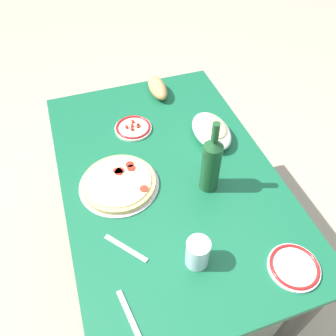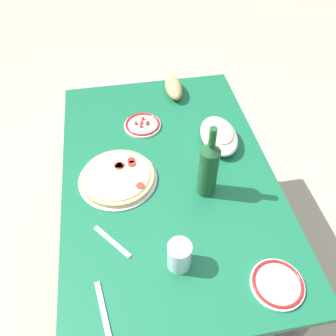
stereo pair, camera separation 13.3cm
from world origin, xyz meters
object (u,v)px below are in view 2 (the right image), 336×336
pepperoni_pizza (118,178)px  side_plate_far (143,125)px  baked_pasta_dish (219,135)px  water_glass (179,256)px  dining_table (168,194)px  bread_loaf (174,87)px  wine_bottle (209,168)px  side_plate_near (277,284)px

pepperoni_pizza → side_plate_far: bearing=-24.0°
baked_pasta_dish → water_glass: size_ratio=2.21×
pepperoni_pizza → side_plate_far: size_ratio=1.86×
dining_table → baked_pasta_dish: baked_pasta_dish is taller
baked_pasta_dish → water_glass: bearing=152.3°
bread_loaf → dining_table: bearing=167.1°
bread_loaf → side_plate_far: bearing=140.0°
pepperoni_pizza → dining_table: bearing=-89.1°
water_glass → wine_bottle: bearing=-29.7°
baked_pasta_dish → side_plate_near: (-0.64, -0.01, -0.03)m
pepperoni_pizza → water_glass: bearing=-156.7°
dining_table → side_plate_near: 0.58m
baked_pasta_dish → wine_bottle: 0.29m
wine_bottle → water_glass: wine_bottle is taller
pepperoni_pizza → wine_bottle: (-0.11, -0.32, 0.11)m
dining_table → pepperoni_pizza: 0.25m
baked_pasta_dish → wine_bottle: wine_bottle is taller
water_glass → side_plate_far: bearing=2.7°
side_plate_near → bread_loaf: size_ratio=0.89×
water_glass → side_plate_far: size_ratio=0.67×
dining_table → pepperoni_pizza: pepperoni_pizza is taller
dining_table → wine_bottle: bearing=-131.1°
wine_bottle → bread_loaf: wine_bottle is taller
side_plate_near → dining_table: bearing=26.4°
side_plate_near → side_plate_far: side_plate_far is taller
pepperoni_pizza → side_plate_near: bearing=-138.3°
wine_bottle → dining_table: bearing=48.9°
side_plate_far → side_plate_near: bearing=-158.5°
dining_table → pepperoni_pizza: size_ratio=4.15×
wine_bottle → side_plate_near: bearing=-162.5°
side_plate_far → bread_loaf: (0.22, -0.18, 0.03)m
baked_pasta_dish → dining_table: bearing=119.9°
dining_table → bread_loaf: size_ratio=6.77×
dining_table → wine_bottle: size_ratio=4.06×
water_glass → side_plate_far: water_glass is taller
water_glass → pepperoni_pizza: bearing=23.3°
dining_table → water_glass: 0.43m
side_plate_far → bread_loaf: bearing=-40.0°
side_plate_far → baked_pasta_dish: bearing=-116.8°
baked_pasta_dish → side_plate_far: 0.34m
water_glass → side_plate_near: (-0.12, -0.28, -0.05)m
side_plate_near → side_plate_far: 0.86m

